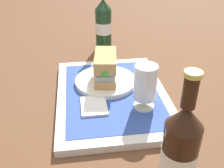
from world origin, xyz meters
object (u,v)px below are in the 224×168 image
Objects in this scene: beer_bottle at (179,153)px; sandwich at (106,67)px; second_bottle at (103,24)px; plate at (106,81)px; beer_glass at (145,85)px.

sandwich is at bearing -167.81° from beer_bottle.
plate is at bearing -5.28° from second_bottle.
beer_bottle is at bearing 4.38° from second_bottle.
beer_bottle and second_bottle have the same top height.
beer_glass is (0.14, 0.09, 0.01)m from sandwich.
beer_bottle is at bearing -0.67° from beer_glass.
plate is 0.05m from sandwich.
sandwich is at bearing -147.26° from beer_glass.
beer_bottle reaches higher than plate.
sandwich is 0.52× the size of beer_bottle.
sandwich is 0.40m from beer_bottle.
second_bottle is (-0.46, -0.06, 0.02)m from beer_glass.
beer_glass is 0.46m from second_bottle.
plate is 0.71× the size of second_bottle.
second_bottle is at bearing -172.83° from beer_glass.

